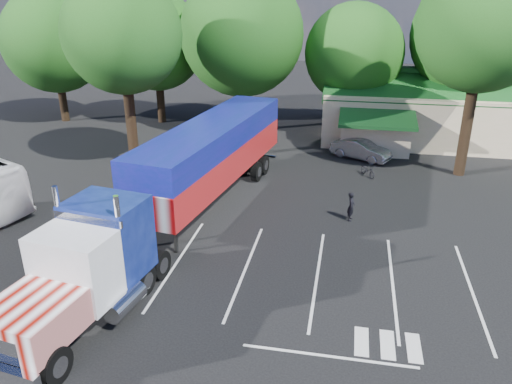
% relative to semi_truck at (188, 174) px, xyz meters
% --- Properties ---
extents(ground, '(120.00, 120.00, 0.00)m').
position_rel_semi_truck_xyz_m(ground, '(3.84, 1.98, -2.78)').
color(ground, black).
rests_on(ground, ground).
extents(event_hall, '(24.20, 14.12, 5.55)m').
position_rel_semi_truck_xyz_m(event_hall, '(17.58, 19.79, -0.57)').
color(event_hall, beige).
rests_on(event_hall, ground).
extents(tree_row_a, '(9.00, 9.00, 11.68)m').
position_rel_semi_truck_xyz_m(tree_row_a, '(-18.16, 18.48, 4.38)').
color(tree_row_a, black).
rests_on(tree_row_a, ground).
extents(tree_row_b, '(8.40, 8.40, 11.35)m').
position_rel_semi_truck_xyz_m(tree_row_b, '(-9.16, 19.78, 4.35)').
color(tree_row_b, black).
rests_on(tree_row_b, ground).
extents(tree_row_c, '(10.00, 10.00, 13.05)m').
position_rel_semi_truck_xyz_m(tree_row_c, '(-1.16, 18.18, 5.25)').
color(tree_row_c, black).
rests_on(tree_row_c, ground).
extents(tree_row_d, '(8.00, 8.00, 10.60)m').
position_rel_semi_truck_xyz_m(tree_row_d, '(7.84, 19.48, 3.80)').
color(tree_row_d, black).
rests_on(tree_row_d, ground).
extents(tree_row_e, '(9.60, 9.60, 12.90)m').
position_rel_semi_truck_xyz_m(tree_row_e, '(16.84, 19.98, 5.30)').
color(tree_row_e, black).
rests_on(tree_row_e, ground).
extents(tree_near_left, '(7.60, 7.60, 12.65)m').
position_rel_semi_truck_xyz_m(tree_near_left, '(-6.66, 7.98, 6.03)').
color(tree_near_left, black).
rests_on(tree_near_left, ground).
extents(tree_near_right, '(8.00, 8.00, 13.50)m').
position_rel_semi_truck_xyz_m(tree_near_right, '(15.34, 10.48, 6.68)').
color(tree_near_right, black).
rests_on(tree_near_right, ground).
extents(semi_truck, '(6.47, 23.66, 4.92)m').
position_rel_semi_truck_xyz_m(semi_truck, '(0.00, 0.00, 0.00)').
color(semi_truck, black).
rests_on(semi_truck, ground).
extents(woman, '(0.45, 0.62, 1.60)m').
position_rel_semi_truck_xyz_m(woman, '(8.34, 1.98, -1.98)').
color(woman, black).
rests_on(woman, ground).
extents(bicycle, '(1.29, 1.61, 0.82)m').
position_rel_semi_truck_xyz_m(bicycle, '(9.34, 8.97, -2.37)').
color(bicycle, black).
rests_on(bicycle, ground).
extents(silver_sedan, '(4.52, 3.26, 1.42)m').
position_rel_semi_truck_xyz_m(silver_sedan, '(8.84, 12.48, -2.08)').
color(silver_sedan, '#9B9EA3').
rests_on(silver_sedan, ground).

